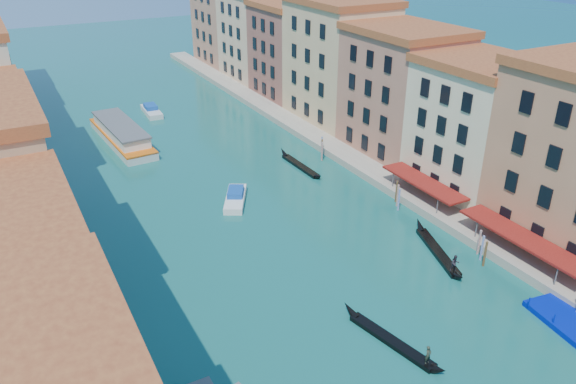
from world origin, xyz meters
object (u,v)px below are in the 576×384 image
(gondola_fore, at_px, (391,339))
(vaporetto_far, at_px, (121,134))
(blue_dock, at_px, (567,318))
(gondola_right, at_px, (439,251))

(gondola_fore, bearing_deg, vaporetto_far, 86.30)
(vaporetto_far, distance_m, gondola_fore, 59.36)
(vaporetto_far, distance_m, blue_dock, 68.30)
(blue_dock, bearing_deg, gondola_right, 108.00)
(gondola_fore, distance_m, blue_dock, 16.47)
(vaporetto_far, distance_m, gondola_right, 54.50)
(gondola_right, height_order, blue_dock, gondola_right)
(gondola_fore, relative_size, gondola_right, 0.95)
(gondola_fore, distance_m, gondola_right, 15.69)
(vaporetto_far, bearing_deg, gondola_fore, -85.19)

